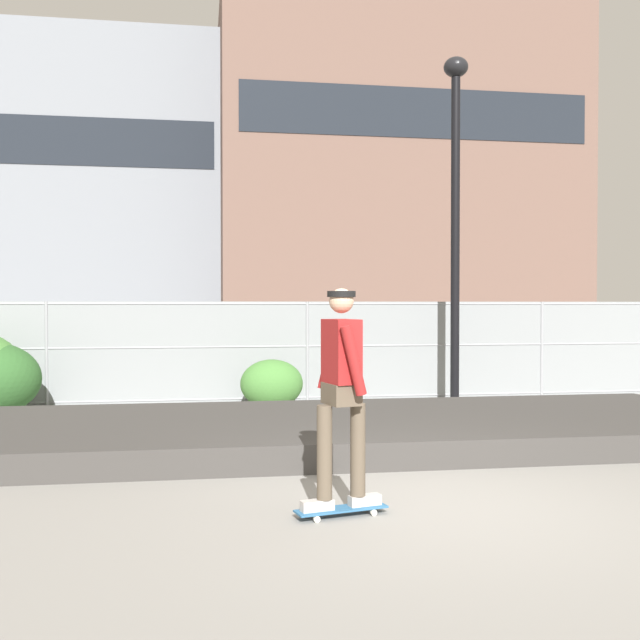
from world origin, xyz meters
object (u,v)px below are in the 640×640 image
at_px(parked_car_near, 96,347).
at_px(shrub_right, 272,384).
at_px(skater, 341,382).
at_px(skateboard, 341,509).
at_px(street_lamp, 455,186).

xyz_separation_m(parked_car_near, shrub_right, (3.55, -4.42, -0.42)).
bearing_deg(skater, shrub_right, 89.72).
xyz_separation_m(skateboard, street_lamp, (3.36, 6.70, 3.87)).
bearing_deg(skateboard, shrub_right, 89.72).
height_order(street_lamp, shrub_right, street_lamp).
xyz_separation_m(street_lamp, parked_car_near, (-6.88, 4.38, -3.09)).
height_order(skateboard, shrub_right, shrub_right).
relative_size(street_lamp, parked_car_near, 1.39).
bearing_deg(skater, parked_car_near, 107.61).
relative_size(skateboard, shrub_right, 0.76).
bearing_deg(skater, skateboard, 0.00).
height_order(skater, shrub_right, skater).
bearing_deg(shrub_right, street_lamp, 0.66).
distance_m(skateboard, street_lamp, 8.44).
bearing_deg(parked_car_near, skater, -72.39).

